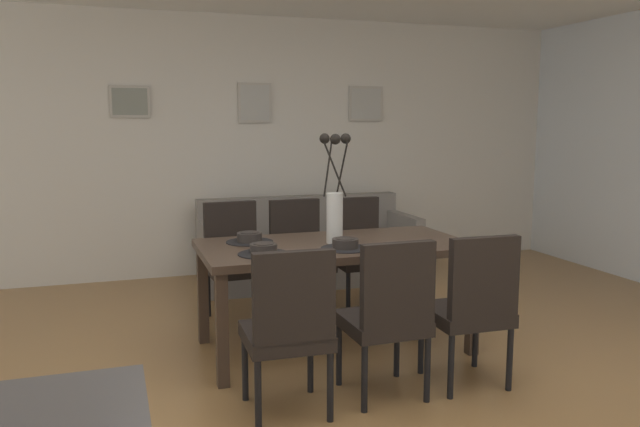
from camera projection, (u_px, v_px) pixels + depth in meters
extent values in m
plane|color=olive|center=(350.00, 397.00, 3.59)|extent=(9.00, 9.00, 0.00)
cube|color=silver|center=(237.00, 146.00, 6.46)|extent=(9.00, 0.10, 2.60)
cube|color=#3D2D23|center=(335.00, 247.00, 4.28)|extent=(1.80, 0.92, 0.05)
cube|color=#3D2D23|center=(418.00, 277.00, 4.97)|extent=(0.07, 0.07, 0.69)
cube|color=#3D2D23|center=(203.00, 295.00, 4.44)|extent=(0.07, 0.07, 0.69)
cube|color=#3D2D23|center=(473.00, 304.00, 4.22)|extent=(0.07, 0.07, 0.69)
cube|color=#3D2D23|center=(222.00, 330.00, 3.69)|extent=(0.07, 0.07, 0.69)
cube|color=black|center=(286.00, 336.00, 3.37)|extent=(0.45, 0.45, 0.08)
cube|color=black|center=(294.00, 298.00, 3.16)|extent=(0.42, 0.07, 0.48)
cylinder|color=black|center=(310.00, 360.00, 3.64)|extent=(0.04, 0.04, 0.38)
cylinder|color=black|center=(245.00, 368.00, 3.53)|extent=(0.04, 0.04, 0.38)
cylinder|color=black|center=(330.00, 387.00, 3.28)|extent=(0.04, 0.04, 0.38)
cylinder|color=black|center=(258.00, 396.00, 3.17)|extent=(0.04, 0.04, 0.38)
cube|color=black|center=(237.00, 268.00, 4.92)|extent=(0.47, 0.47, 0.08)
cube|color=black|center=(230.00, 232.00, 5.06)|extent=(0.42, 0.09, 0.48)
cylinder|color=black|center=(219.00, 306.00, 4.71)|extent=(0.04, 0.04, 0.38)
cylinder|color=black|center=(268.00, 301.00, 4.85)|extent=(0.04, 0.04, 0.38)
cylinder|color=black|center=(208.00, 293.00, 5.06)|extent=(0.04, 0.04, 0.38)
cylinder|color=black|center=(254.00, 289.00, 5.20)|extent=(0.04, 0.04, 0.38)
cube|color=black|center=(382.00, 323.00, 3.59)|extent=(0.45, 0.45, 0.08)
cube|color=black|center=(398.00, 287.00, 3.38)|extent=(0.42, 0.07, 0.48)
cylinder|color=black|center=(397.00, 346.00, 3.87)|extent=(0.04, 0.04, 0.38)
cylinder|color=black|center=(339.00, 354.00, 3.74)|extent=(0.04, 0.04, 0.38)
cylinder|color=black|center=(427.00, 369.00, 3.51)|extent=(0.04, 0.04, 0.38)
cylinder|color=black|center=(364.00, 378.00, 3.39)|extent=(0.04, 0.04, 0.38)
cube|color=black|center=(302.00, 264.00, 5.07)|extent=(0.46, 0.46, 0.08)
cube|color=black|center=(295.00, 228.00, 5.21)|extent=(0.42, 0.08, 0.48)
cylinder|color=black|center=(287.00, 300.00, 4.86)|extent=(0.04, 0.04, 0.38)
cylinder|color=black|center=(333.00, 295.00, 5.00)|extent=(0.04, 0.04, 0.38)
cylinder|color=black|center=(273.00, 288.00, 5.22)|extent=(0.04, 0.04, 0.38)
cylinder|color=black|center=(316.00, 284.00, 5.35)|extent=(0.04, 0.04, 0.38)
cube|color=black|center=(465.00, 314.00, 3.75)|extent=(0.45, 0.45, 0.08)
cube|color=black|center=(484.00, 279.00, 3.54)|extent=(0.42, 0.07, 0.48)
cylinder|color=black|center=(475.00, 338.00, 4.02)|extent=(0.04, 0.04, 0.38)
cylinder|color=black|center=(421.00, 344.00, 3.91)|extent=(0.04, 0.04, 0.38)
cylinder|color=black|center=(510.00, 359.00, 3.66)|extent=(0.04, 0.04, 0.38)
cylinder|color=black|center=(451.00, 366.00, 3.55)|extent=(0.04, 0.04, 0.38)
cube|color=black|center=(362.00, 260.00, 5.20)|extent=(0.45, 0.45, 0.08)
cube|color=black|center=(354.00, 226.00, 5.34)|extent=(0.42, 0.07, 0.48)
cylinder|color=black|center=(348.00, 295.00, 5.00)|extent=(0.04, 0.04, 0.38)
cylinder|color=black|center=(392.00, 292.00, 5.11)|extent=(0.04, 0.04, 0.38)
cylinder|color=black|center=(333.00, 284.00, 5.36)|extent=(0.04, 0.04, 0.38)
cylinder|color=black|center=(375.00, 280.00, 5.47)|extent=(0.04, 0.04, 0.38)
cylinder|color=silver|center=(335.00, 218.00, 4.25)|extent=(0.11, 0.11, 0.34)
cylinder|color=black|center=(342.00, 169.00, 4.23)|extent=(0.05, 0.12, 0.37)
sphere|color=black|center=(346.00, 139.00, 4.22)|extent=(0.07, 0.07, 0.07)
cylinder|color=black|center=(328.00, 169.00, 4.24)|extent=(0.08, 0.05, 0.38)
sphere|color=black|center=(325.00, 139.00, 4.23)|extent=(0.07, 0.07, 0.07)
cylinder|color=black|center=(335.00, 170.00, 4.14)|extent=(0.15, 0.06, 0.36)
sphere|color=black|center=(335.00, 139.00, 4.08)|extent=(0.07, 0.07, 0.07)
cylinder|color=black|center=(264.00, 254.00, 3.91)|extent=(0.32, 0.32, 0.01)
cylinder|color=#2D2826|center=(264.00, 249.00, 3.90)|extent=(0.17, 0.17, 0.06)
cylinder|color=black|center=(264.00, 246.00, 3.90)|extent=(0.13, 0.13, 0.04)
cylinder|color=black|center=(250.00, 242.00, 4.30)|extent=(0.32, 0.32, 0.01)
cylinder|color=#2D2826|center=(250.00, 237.00, 4.29)|extent=(0.17, 0.17, 0.06)
cylinder|color=black|center=(250.00, 235.00, 4.29)|extent=(0.13, 0.13, 0.04)
cylinder|color=black|center=(345.00, 248.00, 4.08)|extent=(0.32, 0.32, 0.01)
cylinder|color=#2D2826|center=(345.00, 243.00, 4.07)|extent=(0.17, 0.17, 0.06)
cylinder|color=black|center=(345.00, 241.00, 4.07)|extent=(0.13, 0.13, 0.04)
cube|color=gray|center=(309.00, 260.00, 6.20)|extent=(2.09, 0.84, 0.42)
cube|color=gray|center=(299.00, 214.00, 6.46)|extent=(2.09, 0.16, 0.38)
cube|color=gray|center=(402.00, 223.00, 6.46)|extent=(0.10, 0.84, 0.20)
cube|color=gray|center=(207.00, 234.00, 5.84)|extent=(0.10, 0.84, 0.20)
cube|color=#B2ADA3|center=(130.00, 102.00, 6.01)|extent=(0.37, 0.02, 0.30)
cube|color=gray|center=(130.00, 102.00, 5.99)|extent=(0.32, 0.01, 0.25)
cube|color=#B2ADA3|center=(255.00, 103.00, 6.38)|extent=(0.34, 0.02, 0.40)
cube|color=#B2B2AD|center=(255.00, 103.00, 6.37)|extent=(0.29, 0.01, 0.35)
cube|color=#B2ADA3|center=(366.00, 104.00, 6.76)|extent=(0.38, 0.02, 0.37)
cube|color=#B2B2AD|center=(366.00, 104.00, 6.75)|extent=(0.33, 0.01, 0.32)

